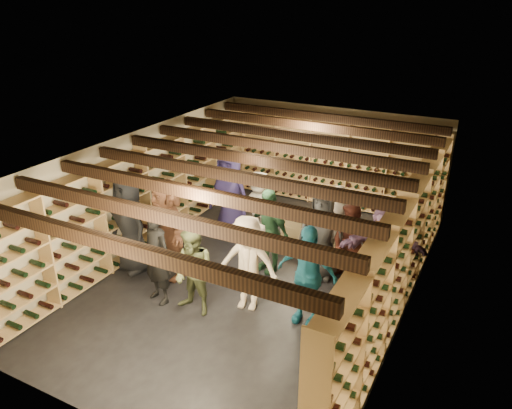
{
  "coord_description": "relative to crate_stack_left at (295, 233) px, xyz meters",
  "views": [
    {
      "loc": [
        3.76,
        -7.23,
        4.94
      ],
      "look_at": [
        -0.12,
        0.2,
        1.33
      ],
      "focal_mm": 35.0,
      "sensor_mm": 36.0,
      "label": 1
    }
  ],
  "objects": [
    {
      "name": "person_2",
      "position": [
        -0.55,
        -2.83,
        0.41
      ],
      "size": [
        0.79,
        0.65,
        1.51
      ],
      "primitive_type": "imported",
      "rotation": [
        0.0,
        0.0,
        -0.11
      ],
      "color": "#4D5532",
      "rests_on": "ground"
    },
    {
      "name": "wine_rack_left",
      "position": [
        -2.78,
        -1.3,
        0.74
      ],
      "size": [
        0.32,
        7.5,
        2.15
      ],
      "color": "tan",
      "rests_on": "ground"
    },
    {
      "name": "person_8",
      "position": [
        1.4,
        -0.75,
        0.43
      ],
      "size": [
        0.87,
        0.75,
        1.54
      ],
      "primitive_type": "imported",
      "rotation": [
        0.0,
        0.0,
        -0.26
      ],
      "color": "#4B2018",
      "rests_on": "ground"
    },
    {
      "name": "person_4",
      "position": [
        1.14,
        -2.2,
        0.51
      ],
      "size": [
        1.01,
        0.44,
        1.7
      ],
      "primitive_type": "imported",
      "rotation": [
        0.0,
        0.0,
        -0.02
      ],
      "color": "#1C6A85",
      "rests_on": "ground"
    },
    {
      "name": "ceiling",
      "position": [
        -0.21,
        -1.3,
        2.06
      ],
      "size": [
        5.5,
        8.0,
        0.01
      ],
      "primitive_type": "cube",
      "color": "beige",
      "rests_on": "walls"
    },
    {
      "name": "person_11",
      "position": [
        1.95,
        -0.7,
        0.46
      ],
      "size": [
        1.56,
        0.86,
        1.6
      ],
      "primitive_type": "imported",
      "rotation": [
        0.0,
        0.0,
        0.28
      ],
      "color": "slate",
      "rests_on": "ground"
    },
    {
      "name": "walls",
      "position": [
        -0.21,
        -1.3,
        0.86
      ],
      "size": [
        5.52,
        8.02,
        2.4
      ],
      "color": "#B6AB8D",
      "rests_on": "ground"
    },
    {
      "name": "crate_stack_left",
      "position": [
        0.0,
        0.0,
        0.0
      ],
      "size": [
        0.54,
        0.4,
        0.68
      ],
      "rotation": [
        0.0,
        0.0,
        -0.15
      ],
      "color": "tan",
      "rests_on": "ground"
    },
    {
      "name": "person_10",
      "position": [
        -0.1,
        -1.04,
        0.49
      ],
      "size": [
        1.05,
        0.71,
        1.65
      ],
      "primitive_type": "imported",
      "rotation": [
        0.0,
        0.0,
        -0.35
      ],
      "color": "#244B2F",
      "rests_on": "ground"
    },
    {
      "name": "wine_rack_right",
      "position": [
        2.36,
        -1.3,
        0.74
      ],
      "size": [
        0.32,
        7.5,
        2.15
      ],
      "color": "tan",
      "rests_on": "ground"
    },
    {
      "name": "person_7",
      "position": [
        0.96,
        -0.24,
        0.46
      ],
      "size": [
        0.58,
        0.38,
        1.6
      ],
      "primitive_type": "imported",
      "rotation": [
        0.0,
        0.0,
        0.0
      ],
      "color": "gray",
      "rests_on": "ground"
    },
    {
      "name": "person_12",
      "position": [
        0.85,
        -0.79,
        0.54
      ],
      "size": [
        0.93,
        0.68,
        1.76
      ],
      "primitive_type": "imported",
      "rotation": [
        0.0,
        0.0,
        0.15
      ],
      "color": "#333438",
      "rests_on": "ground"
    },
    {
      "name": "wine_rack_back",
      "position": [
        -0.21,
        2.53,
        0.73
      ],
      "size": [
        4.7,
        0.3,
        2.15
      ],
      "color": "tan",
      "rests_on": "ground"
    },
    {
      "name": "person_6",
      "position": [
        -1.45,
        -0.16,
        0.61
      ],
      "size": [
        0.97,
        0.67,
        1.9
      ],
      "primitive_type": "imported",
      "rotation": [
        0.0,
        0.0,
        -0.07
      ],
      "color": "#221B46",
      "rests_on": "ground"
    },
    {
      "name": "person_9",
      "position": [
        -0.84,
        -0.0,
        0.42
      ],
      "size": [
        1.04,
        0.67,
        1.52
      ],
      "primitive_type": "imported",
      "rotation": [
        0.0,
        0.0,
        0.11
      ],
      "color": "beige",
      "rests_on": "ground"
    },
    {
      "name": "person_0",
      "position": [
        -2.39,
        -2.21,
        0.61
      ],
      "size": [
        1.08,
        0.87,
        1.91
      ],
      "primitive_type": "imported",
      "rotation": [
        0.0,
        0.0,
        -0.32
      ],
      "color": "black",
      "rests_on": "ground"
    },
    {
      "name": "person_1",
      "position": [
        -1.29,
        -2.84,
        0.5
      ],
      "size": [
        0.7,
        0.56,
        1.67
      ],
      "primitive_type": "imported",
      "rotation": [
        0.0,
        0.0,
        -0.29
      ],
      "color": "black",
      "rests_on": "ground"
    },
    {
      "name": "ceiling_joists",
      "position": [
        -0.21,
        -1.3,
        1.92
      ],
      "size": [
        5.4,
        7.12,
        0.18
      ],
      "color": "black",
      "rests_on": "ground"
    },
    {
      "name": "crate_stack_right",
      "position": [
        0.72,
        0.36,
        -0.08
      ],
      "size": [
        0.57,
        0.45,
        0.51
      ],
      "rotation": [
        0.0,
        0.0,
        -0.27
      ],
      "color": "tan",
      "rests_on": "ground"
    },
    {
      "name": "ground",
      "position": [
        -0.21,
        -1.3,
        -0.34
      ],
      "size": [
        8.0,
        8.0,
        0.0
      ],
      "primitive_type": "plane",
      "color": "black",
      "rests_on": "ground"
    },
    {
      "name": "person_5",
      "position": [
        -1.66,
        -2.04,
        0.61
      ],
      "size": [
        1.83,
        1.25,
        1.9
      ],
      "primitive_type": "imported",
      "rotation": [
        0.0,
        0.0,
        -0.44
      ],
      "color": "brown",
      "rests_on": "ground"
    },
    {
      "name": "person_3",
      "position": [
        0.15,
        -2.32,
        0.5
      ],
      "size": [
        1.15,
        0.76,
        1.67
      ],
      "primitive_type": "imported",
      "rotation": [
        0.0,
        0.0,
        0.14
      ],
      "color": "beige",
      "rests_on": "ground"
    },
    {
      "name": "crate_loose",
      "position": [
        1.5,
        1.05,
        -0.25
      ],
      "size": [
        0.58,
        0.47,
        0.17
      ],
      "primitive_type": "cube",
      "rotation": [
        0.0,
        0.0,
        -0.32
      ],
      "color": "tan",
      "rests_on": "ground"
    }
  ]
}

